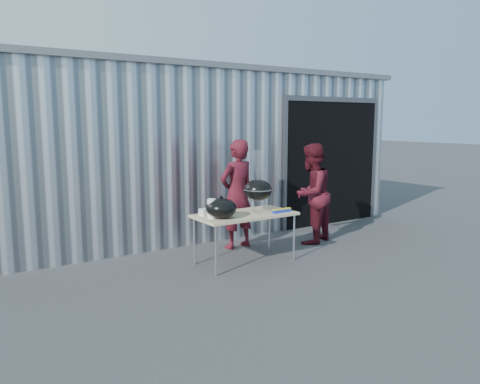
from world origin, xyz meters
TOP-DOWN VIEW (x-y plane):
  - ground at (0.00, 0.00)m, footprint 80.00×80.00m
  - building at (0.92, 4.59)m, footprint 8.20×6.20m
  - folding_table at (0.26, 0.37)m, footprint 1.50×0.75m
  - kettle_grill at (0.48, 0.36)m, footprint 0.43×0.43m
  - grill_lid at (-0.21, 0.27)m, footprint 0.44×0.44m
  - paper_towels at (-0.34, 0.32)m, footprint 0.12×0.12m
  - white_tub at (-0.29, 0.54)m, footprint 0.20×0.15m
  - foil_box at (0.76, 0.12)m, footprint 0.32×0.05m
  - person_cook at (0.62, 1.15)m, footprint 0.71×0.51m
  - person_bystander at (1.88, 0.72)m, footprint 1.02×0.92m

SIDE VIEW (x-z plane):
  - ground at x=0.00m, z-range 0.00..0.00m
  - folding_table at x=0.26m, z-range 0.33..1.08m
  - foil_box at x=0.76m, z-range 0.75..0.81m
  - white_tub at x=-0.29m, z-range 0.75..0.85m
  - person_bystander at x=1.88m, z-range 0.00..1.74m
  - paper_towels at x=-0.34m, z-range 0.75..1.03m
  - grill_lid at x=-0.21m, z-range 0.74..1.05m
  - person_cook at x=0.62m, z-range 0.00..1.82m
  - kettle_grill at x=0.48m, z-range 0.70..1.64m
  - building at x=0.92m, z-range -0.01..3.09m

